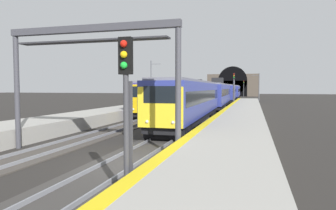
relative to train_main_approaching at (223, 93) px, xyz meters
The scene contains 14 objects.
ground_plane 45.37m from the train_main_approaching, behind, with size 320.00×320.00×0.00m, color #282623.
platform_right 45.55m from the train_main_approaching, behind, with size 112.00×4.08×1.05m, color #9E9B93.
platform_right_edge_strip 45.39m from the train_main_approaching, behind, with size 112.00×0.50×0.01m, color yellow.
track_main_line 45.36m from the train_main_approaching, behind, with size 160.00×3.04×0.21m.
track_adjacent_line 45.65m from the train_main_approaching, behind, with size 160.00×2.77×0.21m.
train_main_approaching is the anchor object (origin of this frame).
train_adjacent_platform 5.10m from the train_main_approaching, 85.40° to the left, with size 60.72×2.97×4.96m.
railway_signal_near 49.48m from the train_main_approaching, behind, with size 0.39×0.38×4.81m.
railway_signal_mid 2.60m from the train_main_approaching, 119.28° to the right, with size 0.39×0.38×6.02m.
railway_signal_far 53.48m from the train_main_approaching, ahead, with size 0.39×0.38×5.89m.
overhead_signal_gantry 43.77m from the train_main_approaching, behind, with size 0.70×9.47×6.55m.
tunnel_portal 63.93m from the train_main_approaching, ahead, with size 3.04×19.75×11.61m.
catenary_mast_near 23.39m from the train_main_approaching, 16.66° to the right, with size 0.22×2.11×7.06m.
catenary_mast_far 13.99m from the train_main_approaching, 121.71° to the left, with size 0.22×1.86×8.08m.
Camera 1 is at (-12.13, -5.48, 3.39)m, focal length 32.37 mm.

